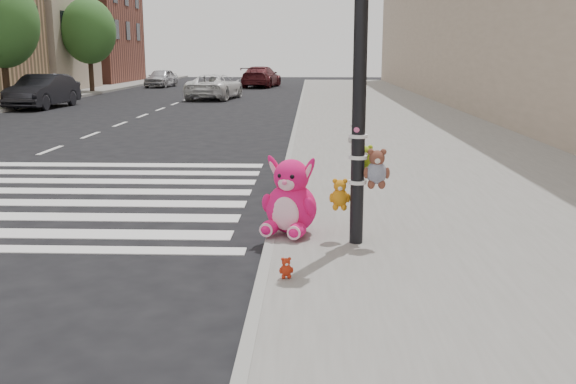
# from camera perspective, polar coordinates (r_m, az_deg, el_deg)

# --- Properties ---
(ground) EXTENTS (120.00, 120.00, 0.00)m
(ground) POSITION_cam_1_polar(r_m,az_deg,el_deg) (6.52, -16.60, -9.81)
(ground) COLOR black
(ground) RESTS_ON ground
(sidewalk_near) EXTENTS (7.00, 80.00, 0.14)m
(sidewalk_near) POSITION_cam_1_polar(r_m,az_deg,el_deg) (16.16, 12.61, 3.70)
(sidewalk_near) COLOR slate
(sidewalk_near) RESTS_ON ground
(curb_edge) EXTENTS (0.12, 80.00, 0.15)m
(curb_edge) POSITION_cam_1_polar(r_m,az_deg,el_deg) (15.89, 0.26, 3.85)
(curb_edge) COLOR gray
(curb_edge) RESTS_ON ground
(bld_far_d) EXTENTS (6.00, 8.00, 10.00)m
(bld_far_d) POSITION_cam_1_polar(r_m,az_deg,el_deg) (44.41, -21.98, 14.77)
(bld_far_d) COLOR tan
(bld_far_d) RESTS_ON ground
(bld_far_e) EXTENTS (6.00, 10.00, 9.00)m
(bld_far_e) POSITION_cam_1_polar(r_m,az_deg,el_deg) (54.65, -17.19, 13.95)
(bld_far_e) COLOR brown
(bld_far_e) RESTS_ON ground
(signal_pole) EXTENTS (0.71, 0.49, 4.00)m
(signal_pole) POSITION_cam_1_polar(r_m,az_deg,el_deg) (7.58, 6.52, 7.19)
(signal_pole) COLOR black
(signal_pole) RESTS_ON sidewalk_near
(tree_far_b) EXTENTS (3.20, 3.20, 5.44)m
(tree_far_b) POSITION_cam_1_polar(r_m,az_deg,el_deg) (30.74, -24.18, 13.56)
(tree_far_b) COLOR #382619
(tree_far_b) RESTS_ON sidewalk_far
(tree_far_c) EXTENTS (3.20, 3.20, 5.44)m
(tree_far_c) POSITION_cam_1_polar(r_m,az_deg,el_deg) (40.93, -17.31, 13.48)
(tree_far_c) COLOR #382619
(tree_far_c) RESTS_ON sidewalk_far
(pink_bunny) EXTENTS (0.81, 0.89, 1.01)m
(pink_bunny) POSITION_cam_1_polar(r_m,az_deg,el_deg) (8.10, 0.22, -0.87)
(pink_bunny) COLOR #EE146A
(pink_bunny) RESTS_ON sidewalk_near
(red_teddy) EXTENTS (0.17, 0.13, 0.22)m
(red_teddy) POSITION_cam_1_polar(r_m,az_deg,el_deg) (6.58, -0.17, -6.76)
(red_teddy) COLOR #B52912
(red_teddy) RESTS_ON sidewalk_near
(car_dark_far) EXTENTS (1.86, 4.59, 1.48)m
(car_dark_far) POSITION_cam_1_polar(r_m,az_deg,el_deg) (30.59, -20.96, 8.37)
(car_dark_far) COLOR black
(car_dark_far) RESTS_ON ground
(car_white_near) EXTENTS (2.72, 4.93, 1.31)m
(car_white_near) POSITION_cam_1_polar(r_m,az_deg,el_deg) (34.45, -6.51, 9.29)
(car_white_near) COLOR white
(car_white_near) RESTS_ON ground
(car_maroon_near) EXTENTS (2.81, 5.31, 1.47)m
(car_maroon_near) POSITION_cam_1_polar(r_m,az_deg,el_deg) (46.16, -2.39, 10.19)
(car_maroon_near) COLOR #50171B
(car_maroon_near) RESTS_ON ground
(car_silver_deep) EXTENTS (1.93, 3.93, 1.29)m
(car_silver_deep) POSITION_cam_1_polar(r_m,az_deg,el_deg) (47.16, -11.20, 9.91)
(car_silver_deep) COLOR silver
(car_silver_deep) RESTS_ON ground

